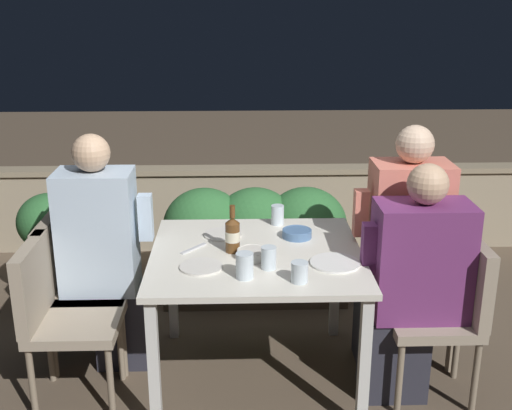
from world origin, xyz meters
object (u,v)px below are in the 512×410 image
at_px(person_purple_stripe, 412,285).
at_px(potted_plant, 51,239).
at_px(chair_left_near, 56,307).
at_px(chair_left_far, 71,278).
at_px(person_coral_top, 401,249).
at_px(person_blue_shirt, 105,253).
at_px(beer_bottle, 233,234).
at_px(chair_right_near, 450,303).
at_px(chair_right_far, 434,277).

distance_m(person_purple_stripe, potted_plant, 2.22).
relative_size(chair_left_near, chair_left_far, 1.00).
height_order(chair_left_far, potted_plant, chair_left_far).
bearing_deg(person_purple_stripe, person_coral_top, 87.08).
bearing_deg(chair_left_near, person_blue_shirt, 61.31).
distance_m(chair_left_far, beer_bottle, 0.92).
height_order(person_blue_shirt, chair_right_near, person_blue_shirt).
xyz_separation_m(chair_left_far, person_blue_shirt, (0.19, 0.00, 0.14)).
height_order(chair_right_near, beer_bottle, beer_bottle).
relative_size(chair_left_far, chair_right_far, 1.00).
bearing_deg(person_coral_top, chair_left_near, -170.41).
bearing_deg(chair_right_near, chair_left_near, 179.76).
xyz_separation_m(chair_left_near, person_coral_top, (1.72, 0.29, 0.16)).
relative_size(chair_right_near, potted_plant, 1.07).
bearing_deg(chair_left_near, chair_right_far, 8.65).
bearing_deg(beer_bottle, chair_right_near, -8.83).
distance_m(chair_left_near, potted_plant, 1.01).
height_order(person_blue_shirt, beer_bottle, person_blue_shirt).
height_order(person_blue_shirt, person_purple_stripe, person_blue_shirt).
bearing_deg(person_purple_stripe, chair_left_far, 168.86).
height_order(beer_bottle, potted_plant, beer_bottle).
relative_size(beer_bottle, potted_plant, 0.31).
xyz_separation_m(person_blue_shirt, chair_right_far, (1.72, -0.04, -0.14)).
bearing_deg(beer_bottle, chair_right_far, 7.24).
bearing_deg(beer_bottle, chair_left_near, -169.58).
bearing_deg(chair_left_far, beer_bottle, -11.51).
relative_size(person_purple_stripe, chair_right_far, 1.46).
distance_m(beer_bottle, potted_plant, 1.43).
height_order(chair_right_far, person_coral_top, person_coral_top).
distance_m(person_purple_stripe, chair_right_far, 0.37).
bearing_deg(chair_right_near, potted_plant, 155.93).
xyz_separation_m(chair_right_far, person_coral_top, (-0.19, 0.00, 0.16)).
bearing_deg(person_coral_top, beer_bottle, -171.22).
relative_size(chair_right_far, beer_bottle, 3.41).
relative_size(person_blue_shirt, chair_right_far, 1.55).
relative_size(chair_left_far, person_blue_shirt, 0.65).
distance_m(chair_right_near, person_coral_top, 0.38).
bearing_deg(person_purple_stripe, beer_bottle, 169.24).
relative_size(person_blue_shirt, beer_bottle, 5.29).
xyz_separation_m(chair_right_near, beer_bottle, (-1.05, 0.16, 0.30)).
bearing_deg(chair_left_near, person_coral_top, 9.59).
xyz_separation_m(person_purple_stripe, beer_bottle, (-0.86, 0.16, 0.21)).
bearing_deg(chair_right_near, person_coral_top, 120.72).
xyz_separation_m(person_coral_top, beer_bottle, (-0.87, -0.13, 0.14)).
distance_m(person_blue_shirt, chair_right_far, 1.73).
xyz_separation_m(person_blue_shirt, chair_right_near, (1.71, -0.34, -0.14)).
bearing_deg(chair_right_near, person_blue_shirt, 168.88).
height_order(chair_left_near, chair_right_near, same).
distance_m(chair_left_near, person_coral_top, 1.75).
distance_m(chair_left_near, person_purple_stripe, 1.70).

